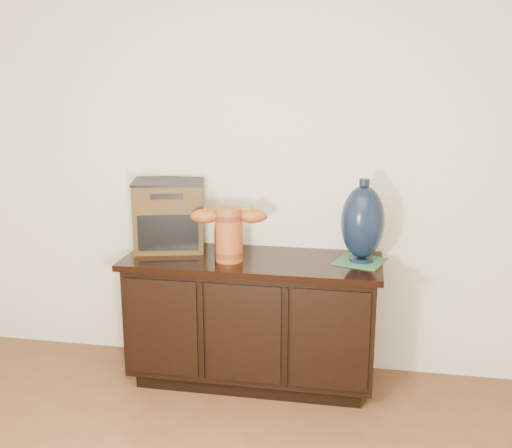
% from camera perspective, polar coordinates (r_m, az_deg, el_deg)
% --- Properties ---
extents(room, '(5.00, 5.00, 5.00)m').
position_cam_1_polar(room, '(1.24, -20.27, -8.43)').
color(room, brown).
rests_on(room, ground).
extents(sideboard, '(1.46, 0.56, 0.75)m').
position_cam_1_polar(sideboard, '(3.54, -0.36, -9.00)').
color(sideboard, black).
rests_on(sideboard, ground).
extents(terracotta_vessel, '(0.43, 0.18, 0.30)m').
position_cam_1_polar(terracotta_vessel, '(3.32, -2.60, -0.69)').
color(terracotta_vessel, '#9D501C').
rests_on(terracotta_vessel, sideboard).
extents(tv_radio, '(0.48, 0.42, 0.41)m').
position_cam_1_polar(tv_radio, '(3.60, -8.24, 0.88)').
color(tv_radio, '#412B10').
rests_on(tv_radio, sideboard).
extents(green_mat, '(0.31, 0.31, 0.01)m').
position_cam_1_polar(green_mat, '(3.39, 9.89, -3.52)').
color(green_mat, '#2C6339').
rests_on(green_mat, sideboard).
extents(lamp_base, '(0.30, 0.30, 0.46)m').
position_cam_1_polar(lamp_base, '(3.33, 10.13, 0.15)').
color(lamp_base, black).
rests_on(lamp_base, green_mat).
extents(spray_can, '(0.06, 0.06, 0.17)m').
position_cam_1_polar(spray_can, '(3.51, -3.52, -1.42)').
color(spray_can, maroon).
rests_on(spray_can, sideboard).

